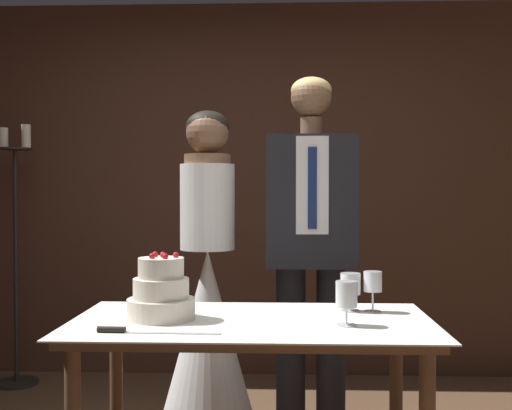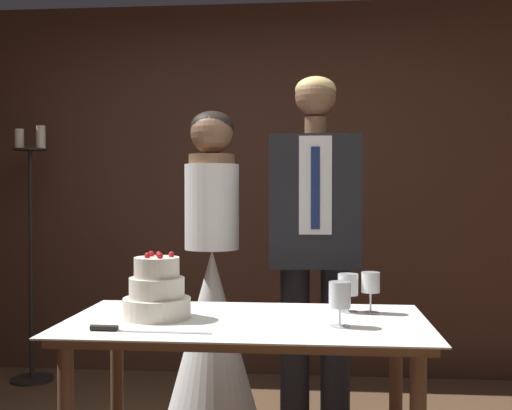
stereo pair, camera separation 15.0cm
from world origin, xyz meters
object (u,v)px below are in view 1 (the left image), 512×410
(wine_glass_middle, at_px, (373,284))
(groom, at_px, (311,236))
(tiered_cake, at_px, (161,293))
(wine_glass_near, at_px, (350,286))
(candle_stand, at_px, (16,262))
(bride, at_px, (208,317))
(cake_knife, at_px, (135,331))
(cake_table, at_px, (252,344))
(wine_glass_far, at_px, (346,295))

(wine_glass_middle, xyz_separation_m, groom, (-0.22, 0.63, 0.15))
(tiered_cake, xyz_separation_m, wine_glass_near, (0.75, 0.19, 0.01))
(wine_glass_near, relative_size, groom, 0.09)
(groom, distance_m, candle_stand, 2.11)
(bride, bearing_deg, tiered_cake, -96.20)
(wine_glass_middle, bearing_deg, candle_stand, 144.67)
(wine_glass_near, bearing_deg, cake_knife, -151.27)
(cake_table, xyz_separation_m, wine_glass_middle, (0.49, 0.18, 0.21))
(cake_table, bearing_deg, cake_knife, -148.24)
(candle_stand, bearing_deg, groom, -24.72)
(wine_glass_middle, bearing_deg, bride, 140.08)
(tiered_cake, relative_size, bride, 0.16)
(cake_knife, relative_size, groom, 0.24)
(tiered_cake, height_order, groom, groom)
(tiered_cake, xyz_separation_m, wine_glass_middle, (0.84, 0.18, 0.02))
(bride, bearing_deg, wine_glass_far, -55.60)
(cake_knife, distance_m, wine_glass_middle, 0.99)
(wine_glass_middle, xyz_separation_m, wine_glass_far, (-0.14, -0.27, -0.00))
(wine_glass_far, relative_size, groom, 0.09)
(candle_stand, bearing_deg, bride, -32.56)
(tiered_cake, height_order, wine_glass_near, tiered_cake)
(cake_knife, distance_m, wine_glass_far, 0.78)
(cake_table, distance_m, tiered_cake, 0.40)
(wine_glass_near, relative_size, bride, 0.09)
(wine_glass_near, xyz_separation_m, bride, (-0.66, 0.62, -0.26))
(cake_table, height_order, wine_glass_near, wine_glass_near)
(cake_knife, relative_size, wine_glass_near, 2.77)
(tiered_cake, distance_m, bride, 0.85)
(cake_table, bearing_deg, candle_stand, 134.14)
(wine_glass_far, bearing_deg, candle_stand, 138.19)
(cake_knife, relative_size, candle_stand, 0.26)
(cake_knife, relative_size, wine_glass_middle, 2.62)
(cake_table, bearing_deg, tiered_cake, 179.87)
(cake_knife, bearing_deg, wine_glass_far, 13.49)
(tiered_cake, distance_m, wine_glass_middle, 0.86)
(cake_table, bearing_deg, bride, 108.13)
(wine_glass_near, bearing_deg, cake_table, -154.49)
(cake_table, height_order, candle_stand, candle_stand)
(cake_table, height_order, cake_knife, cake_knife)
(wine_glass_far, xyz_separation_m, groom, (-0.09, 0.90, 0.16))
(tiered_cake, relative_size, groom, 0.14)
(tiered_cake, distance_m, candle_stand, 2.12)
(wine_glass_far, distance_m, candle_stand, 2.67)
(candle_stand, bearing_deg, wine_glass_near, -36.30)
(tiered_cake, bearing_deg, cake_table, -0.13)
(cake_table, relative_size, wine_glass_near, 8.81)
(wine_glass_middle, height_order, wine_glass_far, wine_glass_middle)
(groom, bearing_deg, bride, 179.93)
(cake_table, height_order, tiered_cake, tiered_cake)
(cake_table, distance_m, bride, 0.85)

